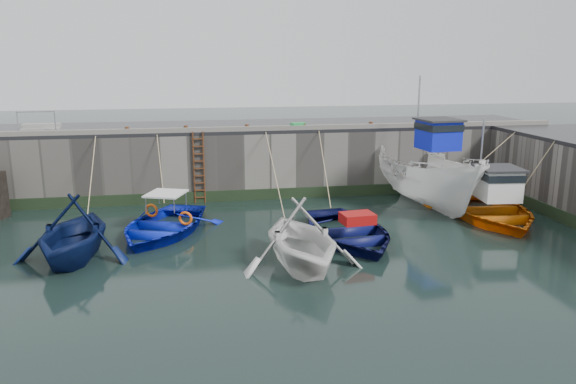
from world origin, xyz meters
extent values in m
plane|color=black|center=(0.00, 0.00, 0.00)|extent=(120.00, 120.00, 0.00)
cube|color=slate|center=(0.00, 12.50, 1.50)|extent=(30.00, 5.00, 3.00)
cube|color=black|center=(0.00, 12.50, 3.08)|extent=(30.00, 5.00, 0.16)
cube|color=slate|center=(0.00, 10.15, 3.26)|extent=(30.00, 0.30, 0.20)
cube|color=black|center=(0.00, 9.96, 0.25)|extent=(30.00, 0.08, 0.50)
cylinder|color=#3F1E0F|center=(-2.22, 9.92, 1.60)|extent=(0.07, 0.07, 3.20)
cylinder|color=#3F1E0F|center=(-1.78, 9.92, 1.60)|extent=(0.07, 0.07, 3.20)
cube|color=#3F1E0F|center=(-2.00, 9.90, 0.25)|extent=(0.44, 0.06, 0.05)
cube|color=#3F1E0F|center=(-2.00, 9.90, 0.58)|extent=(0.44, 0.06, 0.05)
cube|color=#3F1E0F|center=(-2.00, 9.90, 0.91)|extent=(0.44, 0.06, 0.05)
cube|color=#3F1E0F|center=(-2.00, 9.90, 1.24)|extent=(0.44, 0.06, 0.05)
cube|color=#3F1E0F|center=(-2.00, 9.90, 1.57)|extent=(0.44, 0.06, 0.05)
cube|color=#3F1E0F|center=(-2.00, 9.90, 1.90)|extent=(0.44, 0.06, 0.05)
cube|color=#3F1E0F|center=(-2.00, 9.90, 2.23)|extent=(0.44, 0.06, 0.05)
cube|color=#3F1E0F|center=(-2.00, 9.90, 2.56)|extent=(0.44, 0.06, 0.05)
cube|color=#3F1E0F|center=(-2.00, 9.90, 2.89)|extent=(0.44, 0.06, 0.05)
imported|color=#0B1846|center=(-6.18, 3.32, 0.00)|extent=(4.44, 4.98, 2.39)
imported|color=#0D1FC6|center=(-3.50, 5.63, 0.00)|extent=(5.45, 6.34, 1.10)
imported|color=silver|center=(0.88, 1.34, 0.00)|extent=(4.49, 5.06, 2.46)
imported|color=#0A0E43|center=(3.08, 3.67, 0.00)|extent=(4.45, 5.85, 1.13)
imported|color=white|center=(7.87, 7.76, 1.12)|extent=(3.60, 7.84, 2.93)
cube|color=#0D1ACC|center=(7.93, 7.16, 3.18)|extent=(1.54, 1.63, 1.20)
cube|color=black|center=(7.93, 7.16, 3.53)|extent=(1.61, 1.70, 0.28)
cube|color=#262628|center=(7.93, 7.16, 3.82)|extent=(1.76, 1.85, 0.08)
cylinder|color=#A5A8AD|center=(7.75, 8.95, 4.08)|extent=(0.08, 0.08, 3.00)
imported|color=orange|center=(9.50, 5.37, 0.29)|extent=(5.08, 6.63, 1.28)
cube|color=white|center=(9.43, 4.78, 1.53)|extent=(1.56, 1.65, 1.20)
cube|color=black|center=(9.43, 4.78, 1.88)|extent=(1.63, 1.71, 0.28)
cube|color=#262628|center=(9.43, 4.78, 2.17)|extent=(1.78, 1.87, 0.08)
cylinder|color=#A5A8AD|center=(9.63, 6.57, 2.43)|extent=(0.08, 0.08, 3.00)
cube|color=green|center=(2.54, 10.30, 3.31)|extent=(0.71, 0.53, 0.30)
cylinder|color=#A5A8AD|center=(-9.50, 10.60, 3.66)|extent=(0.05, 0.05, 1.00)
cylinder|color=#A5A8AD|center=(-8.00, 10.60, 3.66)|extent=(0.05, 0.05, 1.00)
cylinder|color=#A5A8AD|center=(-8.75, 10.60, 4.12)|extent=(1.50, 0.05, 0.05)
cube|color=gray|center=(-8.75, 11.10, 3.25)|extent=(1.60, 0.35, 0.18)
cube|color=gray|center=(-8.75, 11.45, 3.43)|extent=(1.60, 0.35, 0.18)
cylinder|color=#3F1E0F|center=(-5.00, 10.25, 3.30)|extent=(0.18, 0.18, 0.28)
cylinder|color=#3F1E0F|center=(-2.50, 10.25, 3.30)|extent=(0.18, 0.18, 0.28)
cylinder|color=#3F1E0F|center=(0.20, 10.25, 3.30)|extent=(0.18, 0.18, 0.28)
cylinder|color=#3F1E0F|center=(2.80, 10.25, 3.30)|extent=(0.18, 0.18, 0.28)
cylinder|color=#3F1E0F|center=(6.00, 10.25, 3.30)|extent=(0.18, 0.18, 0.28)
camera|label=1|loc=(-2.40, -14.81, 6.31)|focal=35.00mm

